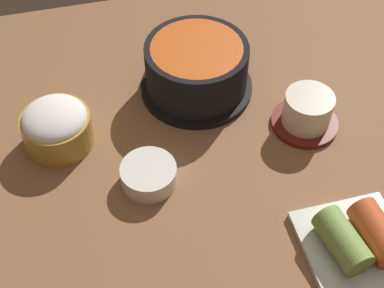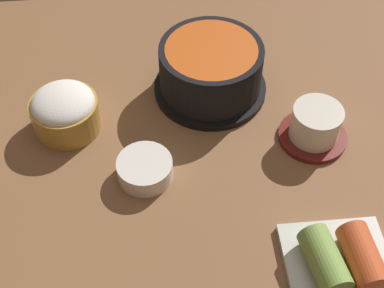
{
  "view_description": "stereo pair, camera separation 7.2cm",
  "coord_description": "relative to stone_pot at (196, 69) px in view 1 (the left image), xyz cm",
  "views": [
    {
      "loc": [
        -9.37,
        -46.76,
        60.7
      ],
      "look_at": [
        2.0,
        -2.0,
        5.0
      ],
      "focal_mm": 49.5,
      "sensor_mm": 36.0,
      "label": 1
    },
    {
      "loc": [
        -2.25,
        -47.98,
        60.7
      ],
      "look_at": [
        2.0,
        -2.0,
        5.0
      ],
      "focal_mm": 49.5,
      "sensor_mm": 36.0,
      "label": 2
    }
  ],
  "objects": [
    {
      "name": "stone_pot",
      "position": [
        0.0,
        0.0,
        0.0
      ],
      "size": [
        17.48,
        17.48,
        8.39
      ],
      "color": "black",
      "rests_on": "dining_table"
    },
    {
      "name": "banchan_cup_center",
      "position": [
        -10.7,
        -15.77,
        -2.71
      ],
      "size": [
        7.6,
        7.6,
        2.92
      ],
      "color": "white",
      "rests_on": "dining_table"
    },
    {
      "name": "tea_cup_with_saucer",
      "position": [
        13.65,
        -11.63,
        -1.58
      ],
      "size": [
        9.88,
        9.88,
        5.75
      ],
      "color": "maroon",
      "rests_on": "dining_table"
    },
    {
      "name": "kimchi_plate",
      "position": [
        11.89,
        -32.04,
        -2.35
      ],
      "size": [
        12.79,
        12.79,
        4.9
      ],
      "color": "silver",
      "rests_on": "dining_table"
    },
    {
      "name": "dining_table",
      "position": [
        -6.06,
        -11.23,
        -5.29
      ],
      "size": [
        100.0,
        76.0,
        2.0
      ],
      "primitive_type": "cube",
      "color": "brown",
      "rests_on": "ground"
    },
    {
      "name": "rice_bowl",
      "position": [
        -21.72,
        -5.65,
        -0.92
      ],
      "size": [
        9.82,
        9.82,
        6.63
      ],
      "color": "#B78C38",
      "rests_on": "dining_table"
    }
  ]
}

